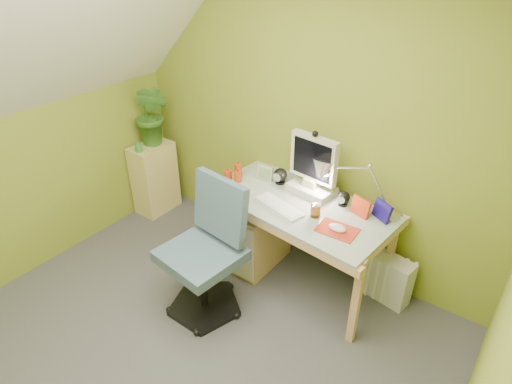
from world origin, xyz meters
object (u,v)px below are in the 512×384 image
Objects in this scene: desk_lamp at (373,178)px; potted_plant at (152,115)px; desk at (296,242)px; monitor at (314,162)px; side_ledge at (155,178)px; radiator at (386,277)px; task_chair at (201,253)px.

potted_plant is (-2.10, -0.06, -0.01)m from desk_lamp.
desk_lamp is (0.45, 0.18, 0.64)m from desk.
desk_lamp reaches higher than desk.
monitor is 1.79m from side_ledge.
potted_plant is (0.02, 0.05, 0.64)m from side_ledge.
radiator is at bearing 25.18° from desk.
side_ledge is 1.85× the size of radiator.
potted_plant is at bearing -178.17° from desk.
potted_plant reaches higher than radiator.
desk is 2.33× the size of potted_plant.
desk_lamp is at bearing 52.42° from task_chair.
task_chair is (1.30, -0.73, 0.17)m from side_ledge.
desk_lamp is 0.53× the size of task_chair.
desk_lamp is 2.22m from side_ledge.
radiator is at bearing 47.66° from task_chair.
desk is at bearing -83.37° from monitor.
monitor is 1.37× the size of radiator.
monitor is 1.03m from radiator.
monitor is 0.74× the size of side_ledge.
monitor is at bearing 2.23° from potted_plant.
side_ledge is at bearing 157.10° from task_chair.
side_ledge is (-1.67, -0.11, -0.63)m from monitor.
potted_plant is 1.57m from task_chair.
task_chair is (-0.82, -0.85, -0.48)m from desk_lamp.
potted_plant is 0.56× the size of task_chair.
monitor is at bearing 72.89° from task_chair.
potted_plant is 2.44m from radiator.
side_ledge is (-1.67, 0.07, -0.01)m from desk.
radiator is (0.66, 0.23, -0.17)m from desk.
desk_lamp is 1.27m from task_chair.
monitor is at bearing 95.86° from desk.
monitor is (0.00, 0.18, 0.62)m from desk.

